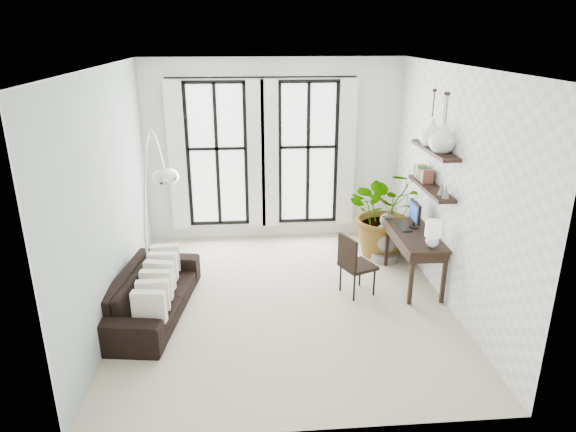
{
  "coord_description": "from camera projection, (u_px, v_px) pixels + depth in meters",
  "views": [
    {
      "loc": [
        -0.49,
        -6.39,
        3.6
      ],
      "look_at": [
        0.06,
        0.3,
        1.18
      ],
      "focal_mm": 32.0,
      "sensor_mm": 36.0,
      "label": 1
    }
  ],
  "objects": [
    {
      "name": "wall_right",
      "position": [
        452.0,
        189.0,
        6.88
      ],
      "size": [
        0.0,
        5.0,
        5.0
      ],
      "primitive_type": "plane",
      "rotation": [
        1.57,
        0.0,
        -1.57
      ],
      "color": "white",
      "rests_on": "floor"
    },
    {
      "name": "vase_b",
      "position": [
        432.0,
        132.0,
        7.16
      ],
      "size": [
        0.37,
        0.37,
        0.38
      ],
      "primitive_type": "imported",
      "color": "white",
      "rests_on": "shelf_upper"
    },
    {
      "name": "buddha",
      "position": [
        386.0,
        241.0,
        8.44
      ],
      "size": [
        0.46,
        0.46,
        0.83
      ],
      "color": "slate",
      "rests_on": "floor"
    },
    {
      "name": "sofa",
      "position": [
        152.0,
        293.0,
        6.84
      ],
      "size": [
        1.13,
        2.21,
        0.62
      ],
      "primitive_type": "imported",
      "rotation": [
        0.0,
        0.0,
        1.42
      ],
      "color": "black",
      "rests_on": "floor"
    },
    {
      "name": "wall_left",
      "position": [
        109.0,
        198.0,
        6.53
      ],
      "size": [
        0.0,
        5.0,
        5.0
      ],
      "primitive_type": "plane",
      "rotation": [
        1.57,
        0.0,
        1.57
      ],
      "color": "#9EB0A9",
      "rests_on": "floor"
    },
    {
      "name": "throw_pillows",
      "position": [
        158.0,
        280.0,
        6.78
      ],
      "size": [
        0.4,
        1.52,
        0.4
      ],
      "color": "silver",
      "rests_on": "sofa"
    },
    {
      "name": "floor",
      "position": [
        285.0,
        301.0,
        7.25
      ],
      "size": [
        5.0,
        5.0,
        0.0
      ],
      "primitive_type": "plane",
      "color": "#C1B599",
      "rests_on": "ground"
    },
    {
      "name": "desk",
      "position": [
        416.0,
        239.0,
        7.48
      ],
      "size": [
        0.58,
        1.36,
        1.2
      ],
      "color": "black",
      "rests_on": "floor"
    },
    {
      "name": "arc_lamp",
      "position": [
        153.0,
        179.0,
        6.55
      ],
      "size": [
        0.75,
        0.73,
        2.46
      ],
      "color": "silver",
      "rests_on": "floor"
    },
    {
      "name": "wall_shelves",
      "position": [
        431.0,
        172.0,
        7.24
      ],
      "size": [
        0.25,
        1.3,
        0.6
      ],
      "color": "black",
      "rests_on": "wall_right"
    },
    {
      "name": "wall_back",
      "position": [
        274.0,
        151.0,
        9.05
      ],
      "size": [
        4.5,
        0.0,
        4.5
      ],
      "primitive_type": "plane",
      "rotation": [
        1.57,
        0.0,
        0.0
      ],
      "color": "white",
      "rests_on": "floor"
    },
    {
      "name": "plant",
      "position": [
        387.0,
        211.0,
        8.55
      ],
      "size": [
        1.47,
        1.3,
        1.54
      ],
      "primitive_type": "imported",
      "rotation": [
        0.0,
        0.0,
        0.07
      ],
      "color": "#2D7228",
      "rests_on": "floor"
    },
    {
      "name": "ceiling",
      "position": [
        285.0,
        66.0,
        6.16
      ],
      "size": [
        5.0,
        5.0,
        0.0
      ],
      "primitive_type": "plane",
      "color": "white",
      "rests_on": "wall_back"
    },
    {
      "name": "desk_chair",
      "position": [
        353.0,
        262.0,
        7.27
      ],
      "size": [
        0.57,
        0.57,
        0.91
      ],
      "rotation": [
        0.0,
        0.0,
        0.41
      ],
      "color": "black",
      "rests_on": "floor"
    },
    {
      "name": "vase_a",
      "position": [
        443.0,
        138.0,
        6.79
      ],
      "size": [
        0.37,
        0.37,
        0.38
      ],
      "primitive_type": "imported",
      "color": "white",
      "rests_on": "shelf_upper"
    },
    {
      "name": "windows",
      "position": [
        263.0,
        155.0,
        8.98
      ],
      "size": [
        3.26,
        0.13,
        2.65
      ],
      "color": "white",
      "rests_on": "wall_back"
    }
  ]
}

